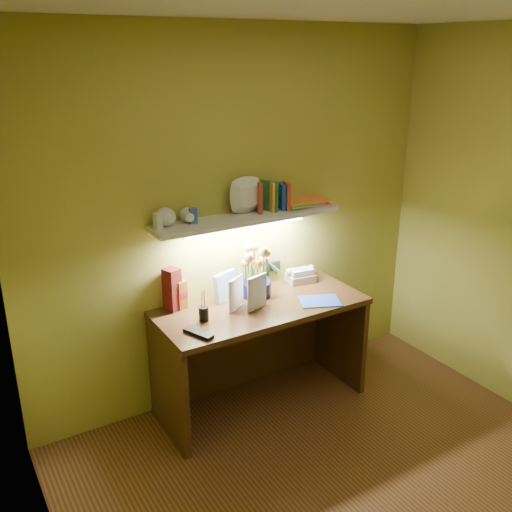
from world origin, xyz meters
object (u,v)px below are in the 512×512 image
Objects in this scene: telephone at (300,274)px; whisky_bottle at (180,291)px; desk at (261,355)px; desk_clock at (307,271)px; flower_bouquet at (256,271)px.

whisky_bottle reaches higher than telephone.
desk is 5.78× the size of whisky_bottle.
telephone is (0.45, 0.20, 0.43)m from desk.
telephone is 2.26× the size of desk_clock.
telephone is at bearing 23.58° from desk.
desk_clock is at bearing 24.37° from desk.
flower_bouquet is 0.53m from whisky_bottle.
desk_clock is at bearing 1.39° from whisky_bottle.
flower_bouquet is 4.27× the size of desk_clock.
desk is at bearing -25.30° from whisky_bottle.
whisky_bottle is (-0.47, 0.22, 0.50)m from desk.
desk_clock is (0.10, 0.05, -0.01)m from telephone.
flower_bouquet is at bearing 71.82° from desk.
whisky_bottle is (-0.92, 0.03, 0.06)m from telephone.
desk_clock is (0.55, 0.25, 0.42)m from desk.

